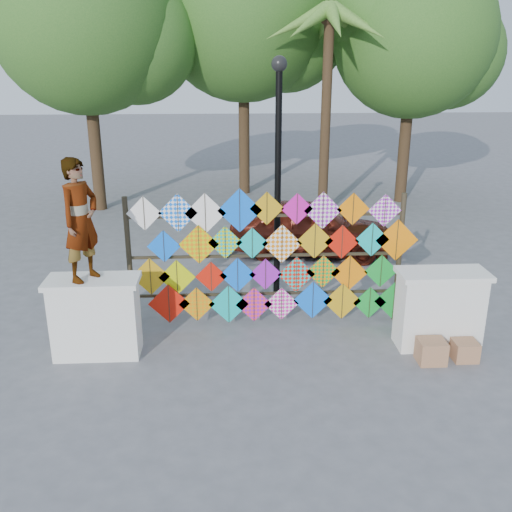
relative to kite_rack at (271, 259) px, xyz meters
name	(u,v)px	position (x,y,z in m)	size (l,w,h in m)	color
ground	(269,344)	(-0.08, -0.72, -1.21)	(80.00, 80.00, 0.00)	slate
parapet_left	(96,317)	(-2.78, -0.92, -0.56)	(1.40, 0.65, 1.28)	white
parapet_right	(439,309)	(2.62, -0.92, -0.56)	(1.40, 0.65, 1.28)	white
kite_rack	(271,259)	(0.00, 0.00, 0.00)	(4.91, 0.24, 2.43)	#2F281A
tree_west	(88,21)	(-4.48, 8.31, 4.17)	(5.85, 5.20, 8.01)	#43311C
tree_mid	(247,11)	(0.02, 10.31, 4.57)	(6.30, 5.60, 8.61)	#43311C
tree_east	(416,37)	(5.01, 8.81, 3.78)	(5.40, 4.80, 7.42)	#43311C
palm_tree	(329,36)	(2.12, 7.28, 3.74)	(3.62, 3.62, 5.83)	#43311C
vendor_woman	(80,220)	(-2.86, -0.92, 0.99)	(0.67, 0.44, 1.83)	#99999E
sedan	(310,227)	(1.23, 3.76, -0.56)	(1.53, 3.80, 1.29)	maroon
lamppost	(278,158)	(0.22, 1.28, 1.48)	(0.28, 0.28, 4.46)	black
cardboard_box_near	(431,351)	(2.35, -1.45, -1.03)	(0.41, 0.37, 0.37)	#A97451
cardboard_box_far	(465,350)	(2.89, -1.40, -1.05)	(0.37, 0.34, 0.31)	#A97451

